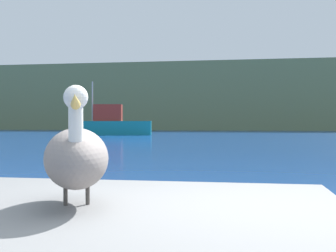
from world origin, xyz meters
name	(u,v)px	position (x,y,z in m)	size (l,w,h in m)	color
hillside_backdrop	(238,98)	(0.00, 61.83, 4.81)	(140.00, 12.21, 9.62)	#6B7A51
pelican	(76,156)	(-1.08, -0.25, 1.02)	(0.76, 1.34, 0.82)	gray
fishing_boat_teal	(113,124)	(-11.53, 35.56, 0.99)	(7.10, 3.28, 4.97)	teal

